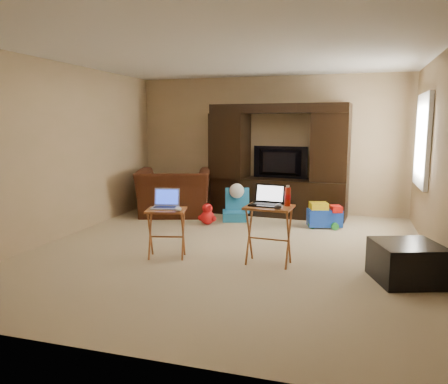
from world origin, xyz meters
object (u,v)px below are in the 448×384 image
(laptop_left, at_px, (165,199))
(laptop_right, at_px, (266,196))
(mouse_right, at_px, (279,206))
(push_toy, at_px, (325,215))
(tray_table_left, at_px, (167,233))
(mouse_left, at_px, (178,209))
(recliner, at_px, (174,192))
(plush_toy, at_px, (207,214))
(ottoman, at_px, (407,262))
(entertainment_center, at_px, (278,161))
(water_bottle, at_px, (288,197))
(child_rocker, at_px, (235,204))
(tray_table_right, at_px, (269,235))
(television, at_px, (279,163))

(laptop_left, relative_size, laptop_right, 0.88)
(mouse_right, bearing_deg, laptop_left, 178.21)
(push_toy, distance_m, tray_table_left, 2.82)
(laptop_left, xyz_separation_m, mouse_left, (0.22, -0.10, -0.09))
(recliner, height_order, plush_toy, recliner)
(recliner, distance_m, ottoman, 4.40)
(entertainment_center, xyz_separation_m, push_toy, (0.88, -0.74, -0.79))
(entertainment_center, bearing_deg, mouse_left, -98.63)
(recliner, relative_size, water_bottle, 5.97)
(child_rocker, relative_size, push_toy, 1.02)
(tray_table_right, xyz_separation_m, mouse_left, (-1.06, -0.18, 0.29))
(tray_table_right, bearing_deg, television, 101.36)
(ottoman, distance_m, mouse_left, 2.59)
(laptop_right, height_order, mouse_left, laptop_right)
(tray_table_right, bearing_deg, entertainment_center, 101.46)
(push_toy, height_order, laptop_left, laptop_left)
(plush_toy, height_order, mouse_right, mouse_right)
(child_rocker, height_order, tray_table_right, tray_table_right)
(ottoman, height_order, laptop_right, laptop_right)
(plush_toy, height_order, laptop_left, laptop_left)
(plush_toy, bearing_deg, mouse_left, -81.31)
(recliner, height_order, mouse_left, recliner)
(tray_table_left, bearing_deg, laptop_left, 121.14)
(recliner, bearing_deg, television, -179.39)
(television, xyz_separation_m, laptop_left, (-0.90, -2.95, -0.22))
(tray_table_right, bearing_deg, recliner, 137.24)
(plush_toy, relative_size, tray_table_left, 0.58)
(child_rocker, height_order, water_bottle, water_bottle)
(tray_table_left, relative_size, mouse_right, 4.32)
(entertainment_center, relative_size, tray_table_left, 3.98)
(recliner, relative_size, plush_toy, 3.59)
(child_rocker, relative_size, ottoman, 0.87)
(recliner, xyz_separation_m, plush_toy, (0.81, -0.54, -0.24))
(ottoman, bearing_deg, push_toy, 113.73)
(mouse_right, bearing_deg, ottoman, -1.24)
(plush_toy, distance_m, water_bottle, 2.36)
(entertainment_center, relative_size, child_rocker, 4.38)
(tray_table_left, height_order, water_bottle, water_bottle)
(ottoman, relative_size, tray_table_left, 1.05)
(tray_table_right, relative_size, mouse_left, 5.62)
(plush_toy, distance_m, ottoman, 3.42)
(ottoman, xyz_separation_m, mouse_left, (-2.55, -0.03, 0.43))
(recliner, height_order, mouse_right, recliner)
(push_toy, bearing_deg, laptop_left, -146.58)
(laptop_left, bearing_deg, ottoman, -13.20)
(laptop_left, bearing_deg, plush_toy, 80.65)
(plush_toy, bearing_deg, laptop_right, -52.76)
(push_toy, relative_size, mouse_left, 4.38)
(push_toy, bearing_deg, television, 121.43)
(entertainment_center, distance_m, push_toy, 1.39)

